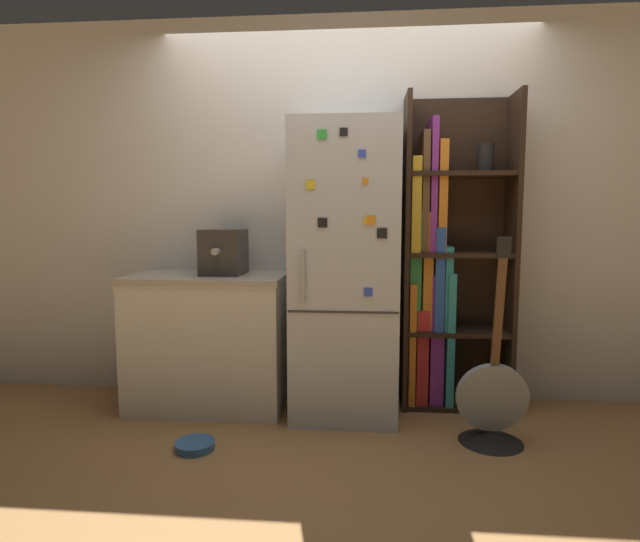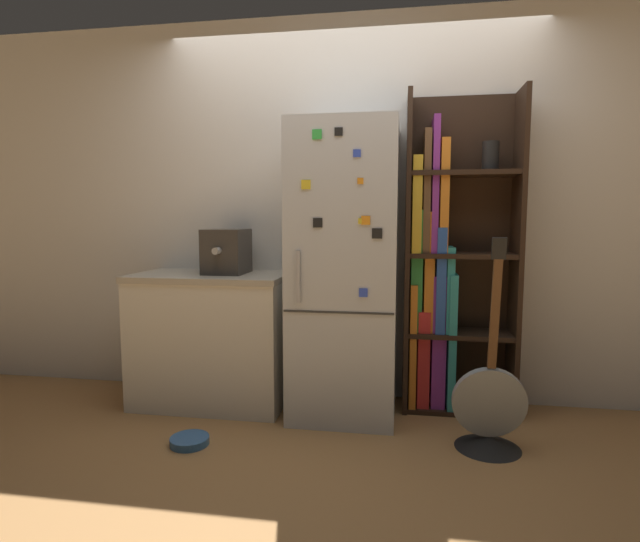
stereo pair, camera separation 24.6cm
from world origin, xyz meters
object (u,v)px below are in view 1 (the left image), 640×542
Objects in this scene: bookshelf at (442,270)px; guitar at (492,413)px; pet_bowl at (195,445)px; espresso_machine at (224,252)px; refrigerator at (345,272)px.

bookshelf is 1.76× the size of guitar.
pet_bowl is at bearing -150.60° from bookshelf.
guitar reaches higher than pet_bowl.
espresso_machine is 1.21m from pet_bowl.
bookshelf is (0.63, 0.19, -0.01)m from refrigerator.
refrigerator is 0.90× the size of bookshelf.
bookshelf is 1.44m from espresso_machine.
espresso_machine reaches higher than guitar.
bookshelf reaches higher than pet_bowl.
guitar is (1.63, -0.45, -0.86)m from espresso_machine.
bookshelf is at bearing 16.35° from refrigerator.
guitar is 5.34× the size of pet_bowl.
refrigerator is at bearing 154.90° from guitar.
pet_bowl is (0.01, -0.67, -1.00)m from espresso_machine.
refrigerator is at bearing 37.95° from pet_bowl.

